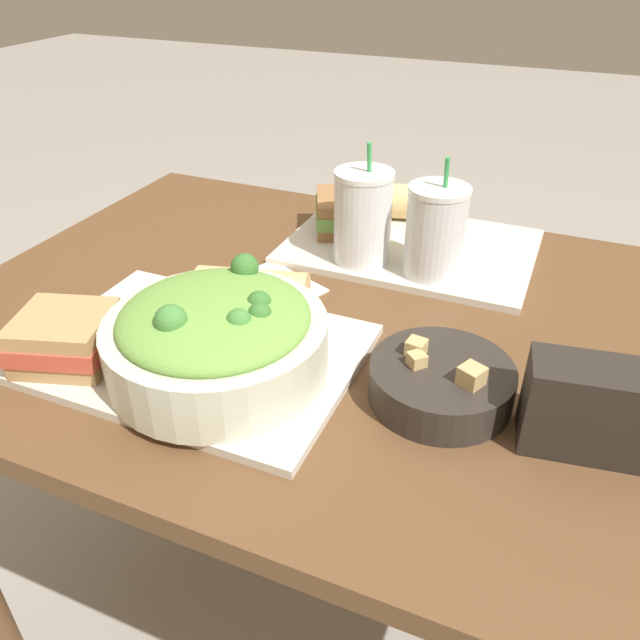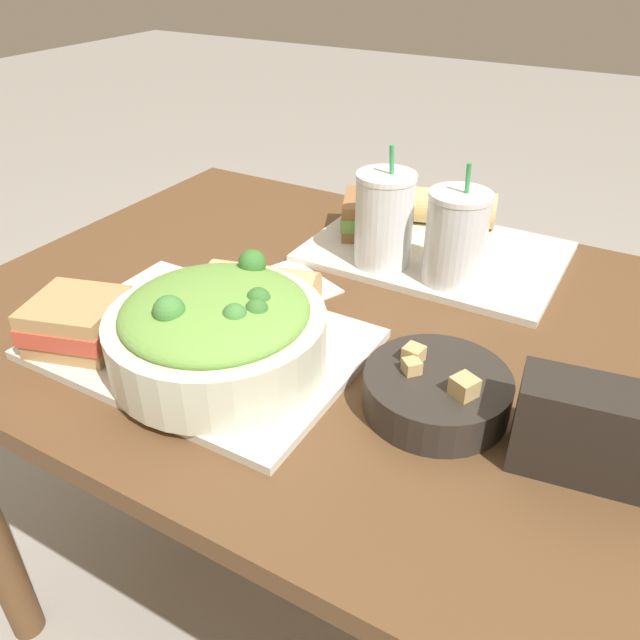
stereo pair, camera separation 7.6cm
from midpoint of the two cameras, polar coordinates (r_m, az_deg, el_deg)
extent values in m
plane|color=gray|center=(1.42, 3.81, -24.60)|extent=(12.00, 12.00, 0.00)
cube|color=brown|center=(0.92, 5.35, -0.44)|extent=(1.17, 0.83, 0.03)
cylinder|color=brown|center=(1.60, -6.90, 0.03)|extent=(0.06, 0.06, 0.68)
cube|color=beige|center=(0.85, -8.13, -2.27)|extent=(0.42, 0.30, 0.01)
cube|color=beige|center=(1.10, 12.46, 6.04)|extent=(0.42, 0.30, 0.01)
cylinder|color=beige|center=(0.78, -6.56, -1.84)|extent=(0.27, 0.27, 0.07)
ellipsoid|color=#6B9E42|center=(0.75, -6.76, 0.77)|extent=(0.23, 0.23, 0.05)
sphere|color=#38702D|center=(0.74, -2.72, 1.79)|extent=(0.03, 0.03, 0.03)
sphere|color=#427F38|center=(0.72, -10.72, 0.68)|extent=(0.04, 0.04, 0.04)
sphere|color=#38702D|center=(0.72, -2.81, 0.77)|extent=(0.03, 0.03, 0.03)
sphere|color=#38702D|center=(0.81, -3.55, 5.13)|extent=(0.04, 0.04, 0.04)
sphere|color=#427F38|center=(0.71, -4.77, 0.26)|extent=(0.03, 0.03, 0.03)
cube|color=beige|center=(0.75, -5.56, 1.61)|extent=(0.06, 0.06, 0.01)
cube|color=beige|center=(0.74, -3.77, 1.20)|extent=(0.05, 0.05, 0.01)
cube|color=beige|center=(0.75, -7.84, 1.32)|extent=(0.05, 0.05, 0.01)
cylinder|color=#2D2823|center=(0.75, 13.49, -6.48)|extent=(0.17, 0.17, 0.05)
cylinder|color=#4C2814|center=(0.74, 13.67, -5.40)|extent=(0.15, 0.15, 0.01)
cube|color=tan|center=(0.71, 16.09, -6.09)|extent=(0.03, 0.03, 0.03)
cube|color=tan|center=(0.73, 11.37, -4.37)|extent=(0.03, 0.03, 0.02)
cube|color=tan|center=(0.75, 11.46, -3.24)|extent=(0.02, 0.02, 0.02)
cube|color=tan|center=(0.87, -18.70, -1.44)|extent=(0.14, 0.14, 0.02)
cube|color=#C64C38|center=(0.86, -18.95, -0.23)|extent=(0.14, 0.14, 0.02)
cube|color=tan|center=(0.85, -19.21, 1.02)|extent=(0.14, 0.14, 0.02)
cylinder|color=tan|center=(0.89, -2.77, 2.88)|extent=(0.17, 0.10, 0.06)
cylinder|color=beige|center=(0.87, 1.99, 2.24)|extent=(0.02, 0.06, 0.06)
cube|color=olive|center=(1.14, 6.75, 8.51)|extent=(0.14, 0.15, 0.02)
cube|color=#6B9E47|center=(1.14, 6.82, 9.52)|extent=(0.15, 0.16, 0.02)
cube|color=olive|center=(1.13, 6.90, 10.55)|extent=(0.14, 0.15, 0.02)
cylinder|color=tan|center=(1.19, 13.82, 9.90)|extent=(0.17, 0.10, 0.06)
cylinder|color=beige|center=(1.19, 17.42, 9.39)|extent=(0.02, 0.06, 0.06)
cylinder|color=silver|center=(1.01, 8.05, 8.81)|extent=(0.09, 0.09, 0.14)
cylinder|color=black|center=(1.01, 8.01, 8.35)|extent=(0.08, 0.08, 0.12)
cylinder|color=white|center=(0.98, 8.39, 12.84)|extent=(0.09, 0.09, 0.01)
cylinder|color=green|center=(0.97, 8.89, 14.04)|extent=(0.01, 0.01, 0.05)
cylinder|color=silver|center=(0.98, 14.49, 7.02)|extent=(0.09, 0.09, 0.14)
cylinder|color=maroon|center=(0.98, 14.42, 6.59)|extent=(0.08, 0.08, 0.11)
cylinder|color=white|center=(0.95, 15.08, 10.91)|extent=(0.09, 0.09, 0.01)
cylinder|color=green|center=(0.94, 15.69, 12.12)|extent=(0.01, 0.01, 0.05)
cube|color=#28231E|center=(0.71, 26.36, -9.21)|extent=(0.16, 0.09, 0.11)
cube|color=silver|center=(0.99, -0.26, 3.31)|extent=(0.17, 0.14, 0.00)
camera|label=1|loc=(0.04, -87.14, 1.83)|focal=35.00mm
camera|label=2|loc=(0.04, 92.86, -1.83)|focal=35.00mm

